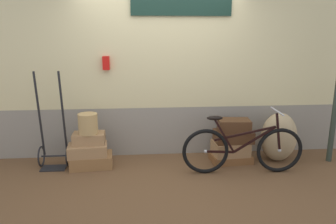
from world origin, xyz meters
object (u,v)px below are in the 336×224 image
object	(u,v)px
luggage_trolley	(54,146)
bicycle	(242,149)
suitcase_1	(88,150)
suitcase_5	(233,136)
suitcase_6	(234,126)
suitcase_4	(230,148)
suitcase_0	(92,161)
suitcase_3	(230,158)
suitcase_2	(89,138)
wicker_basket	(88,124)
burlap_sack	(279,137)

from	to	relation	value
luggage_trolley	bicycle	world-z (taller)	luggage_trolley
suitcase_1	suitcase_5	size ratio (longest dim) A/B	0.99
suitcase_5	suitcase_6	distance (m)	0.18
suitcase_1	suitcase_4	bearing A→B (deg)	-4.81
suitcase_0	suitcase_3	distance (m)	2.09
suitcase_5	suitcase_1	bearing A→B (deg)	179.74
suitcase_5	bicycle	xyz separation A→B (m)	(0.01, -0.42, -0.05)
suitcase_2	suitcase_3	distance (m)	2.15
suitcase_6	suitcase_2	bearing A→B (deg)	-175.65
suitcase_1	luggage_trolley	world-z (taller)	luggage_trolley
luggage_trolley	bicycle	size ratio (longest dim) A/B	0.84
suitcase_2	suitcase_6	size ratio (longest dim) A/B	0.97
suitcase_2	wicker_basket	xyz separation A→B (m)	(0.00, -0.02, 0.23)
bicycle	suitcase_6	bearing A→B (deg)	92.53
suitcase_0	suitcase_2	bearing A→B (deg)	122.88
suitcase_6	wicker_basket	bearing A→B (deg)	-175.08
suitcase_0	suitcase_6	distance (m)	2.17
suitcase_2	wicker_basket	bearing A→B (deg)	-85.01
suitcase_0	suitcase_4	xyz separation A→B (m)	(2.08, 0.02, 0.12)
suitcase_4	suitcase_6	world-z (taller)	suitcase_6
suitcase_4	wicker_basket	distance (m)	2.15
luggage_trolley	suitcase_3	bearing A→B (deg)	-0.72
suitcase_3	suitcase_4	size ratio (longest dim) A/B	1.14
wicker_basket	suitcase_3	bearing A→B (deg)	0.57
suitcase_0	wicker_basket	xyz separation A→B (m)	(-0.02, 0.01, 0.56)
suitcase_5	suitcase_3	bearing A→B (deg)	-171.32
suitcase_0	suitcase_3	world-z (taller)	suitcase_0
suitcase_1	suitcase_2	bearing A→B (deg)	61.99
suitcase_3	suitcase_0	bearing A→B (deg)	176.14
suitcase_4	suitcase_2	bearing A→B (deg)	174.21
wicker_basket	luggage_trolley	world-z (taller)	luggage_trolley
suitcase_0	luggage_trolley	size ratio (longest dim) A/B	0.43
suitcase_2	bicycle	xyz separation A→B (m)	(2.16, -0.41, -0.08)
suitcase_1	burlap_sack	xyz separation A→B (m)	(2.87, 0.04, 0.11)
suitcase_1	bicycle	bearing A→B (deg)	-15.37
suitcase_4	suitcase_5	size ratio (longest dim) A/B	0.93
suitcase_2	suitcase_5	world-z (taller)	suitcase_2
suitcase_3	burlap_sack	bearing A→B (deg)	-5.65
suitcase_4	suitcase_5	distance (m)	0.19
suitcase_0	suitcase_5	distance (m)	2.14
suitcase_2	bicycle	world-z (taller)	bicycle
suitcase_2	suitcase_4	bearing A→B (deg)	-1.69
suitcase_1	suitcase_6	size ratio (longest dim) A/B	1.18
suitcase_1	suitcase_4	world-z (taller)	suitcase_1
suitcase_3	bicycle	bearing A→B (deg)	-89.02
suitcase_4	suitcase_6	xyz separation A→B (m)	(0.04, -0.01, 0.36)
suitcase_2	suitcase_5	bearing A→B (deg)	-1.31
luggage_trolley	suitcase_1	bearing A→B (deg)	-9.45
suitcase_2	suitcase_6	xyz separation A→B (m)	(2.14, -0.02, 0.15)
wicker_basket	bicycle	world-z (taller)	bicycle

